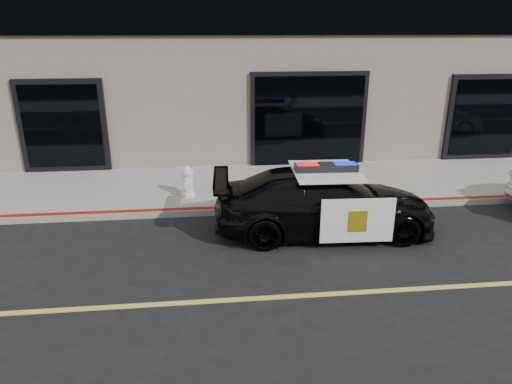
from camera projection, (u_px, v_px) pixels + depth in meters
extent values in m
plane|color=black|center=(454.00, 287.00, 7.54)|extent=(120.00, 120.00, 0.00)
cube|color=gray|center=(356.00, 182.00, 12.43)|extent=(60.00, 3.50, 0.15)
imported|color=black|center=(324.00, 202.00, 9.38)|extent=(2.22, 4.68, 1.32)
cube|color=white|center=(357.00, 221.00, 8.53)|extent=(1.40, 0.09, 0.88)
cube|color=white|center=(335.00, 188.00, 10.30)|extent=(1.40, 0.09, 0.88)
cube|color=white|center=(326.00, 171.00, 9.16)|extent=(1.38, 1.63, 0.02)
cube|color=gold|center=(358.00, 221.00, 8.51)|extent=(0.35, 0.03, 0.42)
cube|color=black|center=(326.00, 167.00, 9.13)|extent=(1.27, 0.38, 0.15)
cube|color=red|center=(307.00, 167.00, 9.10)|extent=(0.45, 0.30, 0.14)
cube|color=#0C19CC|center=(345.00, 167.00, 9.15)|extent=(0.45, 0.30, 0.14)
cylinder|color=white|center=(188.00, 194.00, 11.21)|extent=(0.35, 0.35, 0.08)
cylinder|color=white|center=(188.00, 183.00, 11.11)|extent=(0.25, 0.25, 0.48)
cylinder|color=white|center=(187.00, 173.00, 11.02)|extent=(0.30, 0.30, 0.06)
sphere|color=white|center=(187.00, 171.00, 11.01)|extent=(0.22, 0.22, 0.22)
cylinder|color=white|center=(187.00, 167.00, 10.97)|extent=(0.07, 0.07, 0.07)
cylinder|color=white|center=(188.00, 179.00, 11.24)|extent=(0.13, 0.12, 0.13)
cylinder|color=white|center=(187.00, 183.00, 10.94)|extent=(0.13, 0.12, 0.13)
cylinder|color=white|center=(188.00, 186.00, 10.93)|extent=(0.16, 0.14, 0.16)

